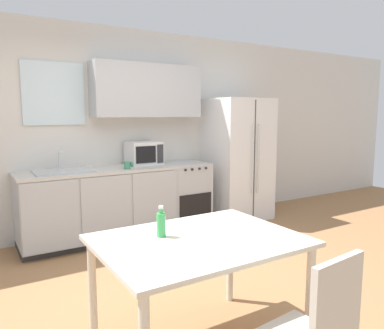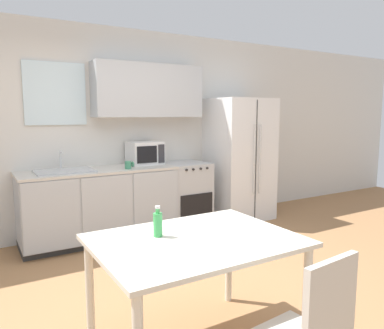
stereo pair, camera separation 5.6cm
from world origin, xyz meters
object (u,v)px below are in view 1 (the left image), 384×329
Objects in this scene: coffee_mug at (128,165)px; drink_bottle at (161,224)px; oven_range at (184,194)px; refrigerator at (238,159)px; dining_table at (199,252)px; microwave at (144,153)px.

drink_bottle is (-0.64, -2.15, -0.09)m from coffee_mug.
coffee_mug is 2.25m from drink_bottle.
oven_range is 1.02m from refrigerator.
refrigerator reaches higher than oven_range.
dining_table is 6.24× the size of drink_bottle.
microwave reaches higher than drink_bottle.
drink_bottle is at bearing -111.99° from microwave.
refrigerator is (0.92, -0.06, 0.45)m from oven_range.
refrigerator is 1.39× the size of dining_table.
coffee_mug is 0.53× the size of drink_bottle.
drink_bottle is at bearing -137.17° from refrigerator.
microwave reaches higher than oven_range.
drink_bottle is (-1.54, -2.34, 0.41)m from oven_range.
drink_bottle is (-0.99, -2.44, -0.20)m from microwave.
oven_range is at bearing 61.65° from dining_table.
dining_table is at bearing -40.00° from drink_bottle.
oven_range is 2.10× the size of microwave.
microwave is 0.33× the size of dining_table.
refrigerator reaches higher than drink_bottle.
microwave is at bearing 39.87° from coffee_mug.
refrigerator reaches higher than microwave.
coffee_mug is 0.08× the size of dining_table.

